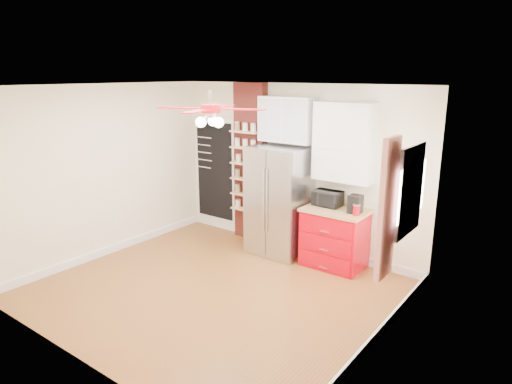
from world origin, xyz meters
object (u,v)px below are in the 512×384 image
Objects in this scene: toaster_oven at (327,198)px; pantry_jar_oats at (239,158)px; fridge at (279,201)px; red_cabinet at (334,238)px; ceiling_fan at (210,109)px; coffee_maker at (355,204)px; canister_left at (356,210)px.

pantry_jar_oats is at bearing 178.97° from toaster_oven.
fridge is 1.86× the size of red_cabinet.
fridge is 13.29× the size of pantry_jar_oats.
red_cabinet is (0.97, 0.05, -0.42)m from fridge.
coffee_maker is (1.23, 1.67, -1.39)m from ceiling_fan.
pantry_jar_oats is (-2.21, 0.09, 0.41)m from coffee_maker.
fridge is 12.06× the size of canister_left.
red_cabinet is at bearing -24.02° from toaster_oven.
ceiling_fan is 2.37m from toaster_oven.
coffee_maker is at bearing 1.88° from fridge.
toaster_oven is (-0.19, 0.08, 0.56)m from red_cabinet.
toaster_oven is 3.20× the size of pantry_jar_oats.
coffee_maker is at bearing -11.13° from toaster_oven.
fridge is 2.25m from ceiling_fan.
canister_left is at bearing 50.74° from ceiling_fan.
toaster_oven is (0.73, 1.76, -1.41)m from ceiling_fan.
canister_left is at bearing -15.38° from red_cabinet.
ceiling_fan is 9.65× the size of canister_left.
ceiling_fan reaches higher than fridge.
pantry_jar_oats is (-0.98, 1.76, -0.99)m from ceiling_fan.
ceiling_fan is at bearing -60.84° from pantry_jar_oats.
canister_left reaches higher than red_cabinet.
toaster_oven is 1.59× the size of coffee_maker.
ceiling_fan is 3.32× the size of toaster_oven.
pantry_jar_oats reaches higher than coffee_maker.
red_cabinet is 0.67× the size of ceiling_fan.
ceiling_fan is (0.05, -1.63, 1.55)m from fridge.
canister_left is 1.10× the size of pantry_jar_oats.
pantry_jar_oats reaches higher than canister_left.
coffee_maker reaches higher than red_cabinet.
fridge reaches higher than red_cabinet.
ceiling_fan is at bearing -129.26° from canister_left.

